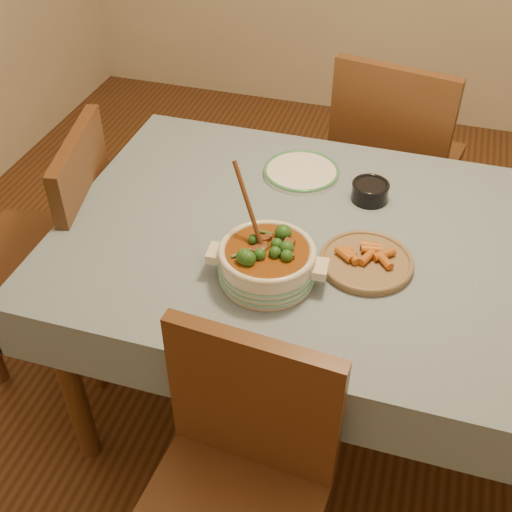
{
  "coord_description": "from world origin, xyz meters",
  "views": [
    {
      "loc": [
        0.17,
        -1.46,
        1.93
      ],
      "look_at": [
        -0.19,
        -0.24,
        0.84
      ],
      "focal_mm": 45.0,
      "sensor_mm": 36.0,
      "label": 1
    }
  ],
  "objects": [
    {
      "name": "floor",
      "position": [
        0.0,
        0.0,
        0.0
      ],
      "size": [
        4.5,
        4.5,
        0.0
      ],
      "primitive_type": "plane",
      "color": "#452613",
      "rests_on": "ground"
    },
    {
      "name": "dining_table",
      "position": [
        0.0,
        0.0,
        0.66
      ],
      "size": [
        1.68,
        1.08,
        0.76
      ],
      "color": "brown",
      "rests_on": "floor"
    },
    {
      "name": "stew_casserole",
      "position": [
        -0.17,
        -0.22,
        0.82
      ],
      "size": [
        0.33,
        0.27,
        0.31
      ],
      "rotation": [
        0.0,
        0.0,
        0.07
      ],
      "color": "#F0E1C9",
      "rests_on": "dining_table"
    },
    {
      "name": "white_plate",
      "position": [
        -0.2,
        0.3,
        0.77
      ],
      "size": [
        0.33,
        0.33,
        0.02
      ],
      "rotation": [
        0.0,
        0.0,
        0.43
      ],
      "color": "white",
      "rests_on": "dining_table"
    },
    {
      "name": "condiment_bowl",
      "position": [
        0.04,
        0.22,
        0.79
      ],
      "size": [
        0.13,
        0.13,
        0.06
      ],
      "rotation": [
        0.0,
        0.0,
        0.22
      ],
      "color": "black",
      "rests_on": "dining_table"
    },
    {
      "name": "fried_plate",
      "position": [
        0.08,
        -0.09,
        0.77
      ],
      "size": [
        0.32,
        0.32,
        0.04
      ],
      "rotation": [
        0.0,
        0.0,
        0.28
      ],
      "color": "#9F7D58",
      "rests_on": "dining_table"
    },
    {
      "name": "chair_far",
      "position": [
        0.06,
        0.83,
        0.56
      ],
      "size": [
        0.54,
        0.54,
        0.98
      ],
      "rotation": [
        0.0,
        0.0,
        2.95
      ],
      "color": "brown",
      "rests_on": "floor"
    },
    {
      "name": "chair_near",
      "position": [
        -0.11,
        -0.69,
        0.51
      ],
      "size": [
        0.46,
        0.46,
        0.91
      ],
      "rotation": [
        0.0,
        0.0,
        -0.08
      ],
      "color": "brown",
      "rests_on": "floor"
    },
    {
      "name": "chair_left",
      "position": [
        -0.96,
        -0.01,
        0.53
      ],
      "size": [
        0.52,
        0.52,
        0.94
      ],
      "rotation": [
        0.0,
        0.0,
        -1.35
      ],
      "color": "brown",
      "rests_on": "floor"
    }
  ]
}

